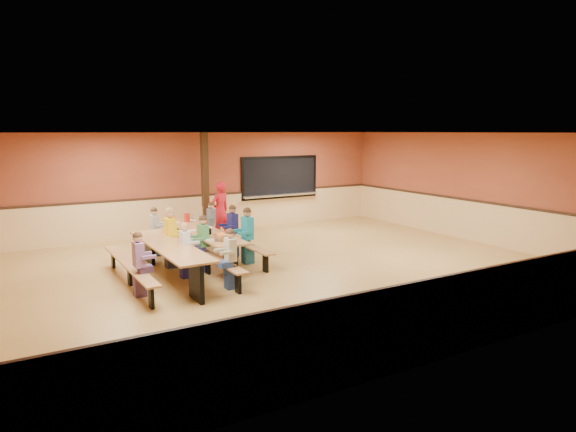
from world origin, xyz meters
TOP-DOWN VIEW (x-y plane):
  - ground at (0.00, 0.00)m, footprint 12.00×12.00m
  - room_envelope at (0.00, 0.00)m, footprint 12.04×10.04m
  - kitchen_pass_through at (2.60, 4.96)m, footprint 2.78×0.28m
  - structural_post at (-0.20, 4.40)m, footprint 0.18×0.18m
  - cafeteria_table_main at (-1.36, 1.59)m, footprint 1.91×3.70m
  - cafeteria_table_second at (-2.50, 0.54)m, footprint 1.91×3.70m
  - seated_child_white_left at (-2.18, 0.50)m, footprint 0.34×0.28m
  - seated_adult_yellow at (-2.18, 1.45)m, footprint 0.43×0.35m
  - seated_child_grey_left at (-2.18, 2.72)m, footprint 0.36×0.29m
  - seated_child_teal_right at (-0.53, 0.92)m, footprint 0.41×0.33m
  - seated_child_navy_right at (-0.53, 1.75)m, footprint 0.39×0.32m
  - seated_child_char_right at (-0.53, 3.14)m, footprint 0.34×0.28m
  - seated_child_purple_sec at (-3.32, -0.25)m, footprint 0.36×0.30m
  - seated_child_green_sec at (-1.67, 0.77)m, footprint 0.37×0.31m
  - seated_child_tan_sec at (-1.67, -0.68)m, footprint 0.35×0.29m
  - standing_woman at (-0.02, 3.76)m, footprint 0.69×0.55m
  - punch_pitcher at (-1.30, 2.88)m, footprint 0.16×0.16m
  - chip_bowl at (-1.42, 0.37)m, footprint 0.32×0.32m
  - napkin_dispenser at (-1.41, 1.14)m, footprint 0.10×0.14m
  - condiment_mustard at (-1.53, 1.49)m, footprint 0.06×0.06m
  - condiment_ketchup at (-1.50, 1.54)m, footprint 0.06×0.06m
  - table_paddle at (-1.38, 1.61)m, footprint 0.16×0.16m
  - place_settings at (-1.36, 1.59)m, footprint 0.65×3.30m

SIDE VIEW (x-z plane):
  - ground at x=0.00m, z-range 0.00..0.00m
  - cafeteria_table_main at x=-1.36m, z-range 0.16..0.90m
  - cafeteria_table_second at x=-2.50m, z-range 0.16..0.90m
  - seated_child_char_right at x=-0.53m, z-range 0.00..1.16m
  - seated_child_white_left at x=-2.18m, z-range 0.00..1.16m
  - seated_child_tan_sec at x=-1.67m, z-range 0.00..1.17m
  - seated_child_grey_left at x=-2.18m, z-range 0.00..1.19m
  - seated_child_purple_sec at x=-3.32m, z-range 0.00..1.20m
  - seated_child_green_sec at x=-1.67m, z-range 0.00..1.22m
  - seated_child_navy_right at x=-0.53m, z-range 0.00..1.24m
  - seated_child_teal_right at x=-0.53m, z-range 0.00..1.29m
  - seated_adult_yellow at x=-2.18m, z-range 0.00..1.34m
  - room_envelope at x=0.00m, z-range -0.82..2.20m
  - place_settings at x=-1.36m, z-range 0.74..0.85m
  - napkin_dispenser at x=-1.41m, z-range 0.74..0.87m
  - chip_bowl at x=-1.42m, z-range 0.74..0.89m
  - standing_woman at x=-0.02m, z-range 0.00..1.64m
  - condiment_mustard at x=-1.53m, z-range 0.74..0.91m
  - condiment_ketchup at x=-1.50m, z-range 0.74..0.91m
  - punch_pitcher at x=-1.30m, z-range 0.74..0.96m
  - table_paddle at x=-1.38m, z-range 0.60..1.16m
  - kitchen_pass_through at x=2.60m, z-range 0.80..2.18m
  - structural_post at x=-0.20m, z-range 0.00..3.00m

